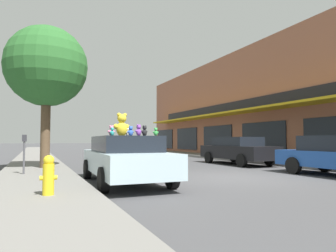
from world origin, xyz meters
The scene contains 16 objects.
ground_plane centered at (0.00, 0.00, 0.00)m, with size 260.00×260.00×0.00m, color #424244.
sidewalk_near centered at (-5.93, 0.00, 0.08)m, with size 2.37×90.00×0.16m.
storefront_row centered at (13.86, 6.47, 3.85)m, with size 15.06×35.98×7.71m.
plush_art_car centered at (-3.61, 0.19, 0.73)m, with size 2.07×4.75×1.36m.
teddy_bear_giant centered at (-3.63, 0.49, 1.70)m, with size 0.53×0.34×0.71m.
teddy_bear_white centered at (-3.43, 0.52, 1.51)m, with size 0.18×0.22×0.30m.
teddy_bear_green centered at (-3.09, -0.94, 1.47)m, with size 0.17×0.11×0.22m.
teddy_bear_purple centered at (-3.40, -0.42, 1.52)m, with size 0.24×0.20×0.32m.
teddy_bear_teal centered at (-4.07, -0.13, 1.48)m, with size 0.17×0.15×0.24m.
teddy_bear_black centered at (-3.20, -0.36, 1.51)m, with size 0.23×0.17×0.30m.
teddy_bear_pink centered at (-4.06, 0.00, 1.51)m, with size 0.23×0.16×0.30m.
teddy_bear_blue centered at (-3.52, -0.06, 1.50)m, with size 0.22×0.16×0.29m.
parked_car_far_center centered at (3.60, 4.43, 0.75)m, with size 1.88×4.61×1.41m.
street_tree centered at (-5.64, 4.67, 4.22)m, with size 3.25×3.25×5.72m.
fire_hydrant centered at (-5.76, -1.85, 0.55)m, with size 0.33×0.22×0.79m.
parking_meter centered at (-6.33, 2.46, 0.97)m, with size 0.14×0.10×1.27m.
Camera 1 is at (-6.03, -8.30, 1.24)m, focal length 32.00 mm.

